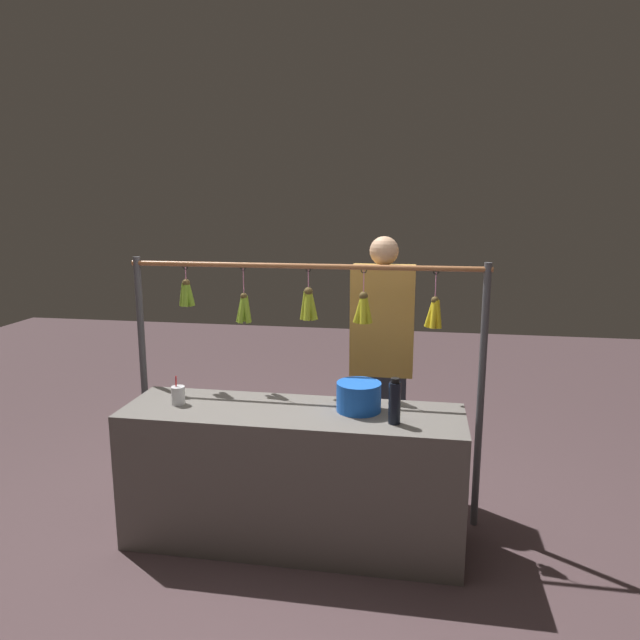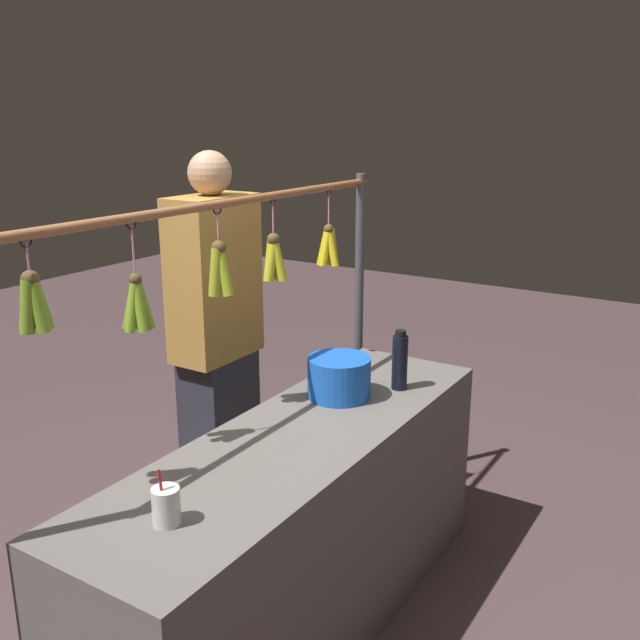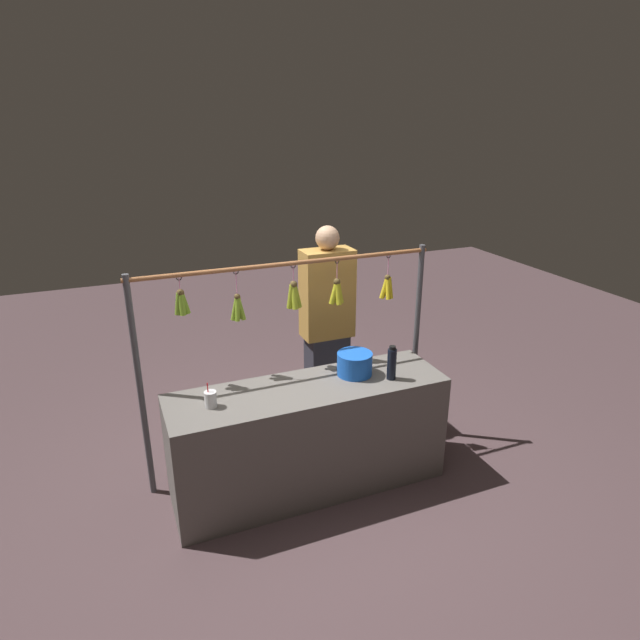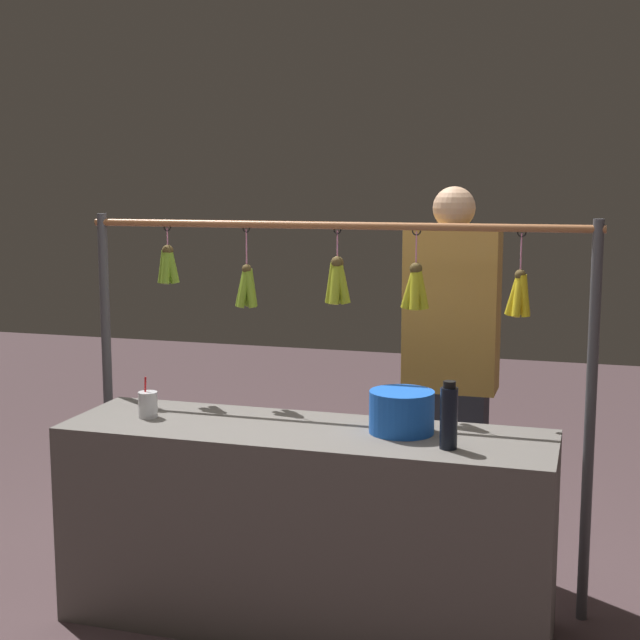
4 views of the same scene
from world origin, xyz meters
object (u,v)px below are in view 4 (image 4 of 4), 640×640
(blue_bucket, at_px, (402,412))
(vendor_person, at_px, (450,382))
(water_bottle, at_px, (449,417))
(drink_cup, at_px, (148,404))

(blue_bucket, bearing_deg, vendor_person, -96.70)
(water_bottle, distance_m, vendor_person, 0.88)
(blue_bucket, relative_size, drink_cup, 1.50)
(water_bottle, bearing_deg, blue_bucket, -38.37)
(blue_bucket, height_order, drink_cup, drink_cup)
(blue_bucket, relative_size, vendor_person, 0.14)
(drink_cup, relative_size, vendor_person, 0.10)
(blue_bucket, height_order, vendor_person, vendor_person)
(vendor_person, bearing_deg, blue_bucket, 83.30)
(drink_cup, distance_m, vendor_person, 1.38)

